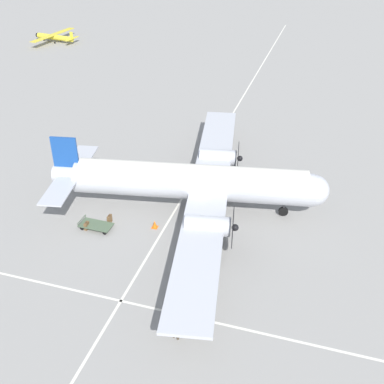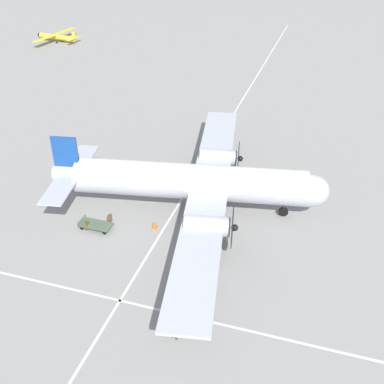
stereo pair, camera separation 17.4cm
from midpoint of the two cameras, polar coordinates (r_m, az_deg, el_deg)
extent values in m
plane|color=gray|center=(35.37, -0.14, -2.08)|extent=(300.00, 300.00, 0.00)
cube|color=silver|center=(35.67, -1.92, -1.77)|extent=(120.00, 0.16, 0.01)
cube|color=silver|center=(28.06, -6.40, -13.18)|extent=(0.16, 120.00, 0.01)
cylinder|color=silver|center=(34.16, -0.15, 1.07)|extent=(5.33, 17.07, 2.32)
cylinder|color=silver|center=(33.83, -0.15, 2.00)|extent=(4.49, 16.13, 1.63)
sphere|color=silver|center=(34.34, 14.02, 0.19)|extent=(2.21, 2.21, 2.21)
cylinder|color=silver|center=(35.96, -13.67, 2.00)|extent=(1.85, 3.48, 1.28)
cube|color=#194799|center=(35.42, -14.95, 4.33)|extent=(0.47, 1.85, 2.67)
cube|color=silver|center=(36.05, -14.31, 2.19)|extent=(8.86, 3.19, 0.10)
cube|color=silver|center=(34.21, 1.92, 0.53)|extent=(27.25, 7.53, 0.20)
cylinder|color=silver|center=(38.19, 2.96, 4.13)|extent=(1.78, 3.07, 1.28)
cylinder|color=black|center=(38.14, 5.35, 3.98)|extent=(2.65, 0.52, 2.69)
sphere|color=black|center=(38.14, 5.56, 3.97)|extent=(0.45, 0.45, 0.45)
cylinder|color=silver|center=(30.34, 1.69, -4.01)|extent=(1.78, 3.07, 1.28)
cylinder|color=black|center=(30.27, 4.70, -4.20)|extent=(2.65, 0.52, 2.69)
sphere|color=black|center=(30.27, 4.97, -4.22)|extent=(0.45, 0.45, 0.45)
cylinder|color=#4C4C51|center=(38.67, 2.49, 2.87)|extent=(0.18, 0.18, 0.93)
cylinder|color=black|center=(38.90, 2.48, 2.27)|extent=(0.49, 1.14, 1.10)
cylinder|color=#4C4C51|center=(30.94, 1.13, -5.44)|extent=(0.18, 0.18, 0.93)
cylinder|color=black|center=(31.22, 1.12, -6.12)|extent=(0.49, 1.14, 1.10)
cylinder|color=#4C4C51|center=(34.91, 10.69, -1.68)|extent=(0.14, 0.14, 0.87)
cylinder|color=black|center=(35.15, 10.62, -2.27)|extent=(0.30, 0.72, 0.70)
cylinder|color=#473D2D|center=(25.93, -1.89, -16.39)|extent=(0.13, 0.13, 0.88)
cylinder|color=#473D2D|center=(26.03, -2.38, -16.16)|extent=(0.13, 0.13, 0.88)
cube|color=silver|center=(25.41, -2.17, -15.12)|extent=(0.31, 0.46, 0.66)
sphere|color=tan|center=(25.06, -2.20, -14.38)|extent=(0.29, 0.29, 0.29)
cylinder|color=silver|center=(25.33, -1.66, -15.41)|extent=(0.10, 0.10, 0.63)
cylinder|color=silver|center=(25.54, -2.68, -14.94)|extent=(0.10, 0.10, 0.63)
cube|color=navy|center=(25.29, -2.32, -15.15)|extent=(0.02, 0.06, 0.42)
cylinder|color=#473D2D|center=(24.97, -2.20, -14.18)|extent=(0.38, 0.38, 0.07)
cube|color=brown|center=(34.35, -9.88, -3.19)|extent=(0.48, 0.19, 0.59)
cube|color=#4A3520|center=(34.17, -9.93, -2.74)|extent=(0.17, 0.13, 0.02)
cube|color=brown|center=(34.06, -12.53, -3.93)|extent=(0.46, 0.20, 0.53)
cube|color=#4A3520|center=(33.89, -12.58, -3.53)|extent=(0.16, 0.14, 0.02)
cube|color=#4C6047|center=(33.94, -11.45, -3.85)|extent=(1.20, 2.28, 0.04)
cube|color=#4C6047|center=(34.30, -13.11, -3.17)|extent=(1.16, 0.06, 0.04)
cylinder|color=#4C6047|center=(34.74, -12.65, -2.82)|extent=(0.04, 0.04, 0.22)
cylinder|color=#4C6047|center=(33.98, -13.54, -3.82)|extent=(0.04, 0.04, 0.22)
cylinder|color=black|center=(34.00, -9.78, -3.91)|extent=(0.06, 0.28, 0.28)
cylinder|color=black|center=(33.35, -10.49, -4.79)|extent=(0.06, 0.28, 0.28)
cylinder|color=black|center=(34.73, -12.31, -3.36)|extent=(0.06, 0.28, 0.28)
cylinder|color=black|center=(34.10, -13.05, -4.22)|extent=(0.06, 0.28, 0.28)
cylinder|color=yellow|center=(80.94, -15.97, 17.21)|extent=(1.58, 6.46, 0.78)
sphere|color=black|center=(83.07, -17.86, 17.28)|extent=(0.71, 0.71, 0.71)
cube|color=yellow|center=(81.08, -16.21, 17.46)|extent=(9.67, 2.19, 0.08)
cube|color=yellow|center=(78.88, -14.17, 17.56)|extent=(0.13, 0.57, 1.02)
cube|color=yellow|center=(79.00, -14.12, 17.21)|extent=(3.17, 0.88, 0.04)
cylinder|color=black|center=(82.53, -17.20, 16.86)|extent=(0.11, 0.29, 0.28)
cylinder|color=#4C4C51|center=(82.50, -17.21, 16.93)|extent=(0.06, 0.06, 0.21)
cylinder|color=black|center=(80.34, -16.02, 16.65)|extent=(0.11, 0.29, 0.28)
cylinder|color=#4C4C51|center=(80.31, -16.03, 16.72)|extent=(0.06, 0.06, 0.21)
cylinder|color=black|center=(81.40, -15.38, 16.93)|extent=(0.11, 0.29, 0.28)
cylinder|color=#4C4C51|center=(81.38, -15.39, 17.00)|extent=(0.06, 0.06, 0.21)
cube|color=orange|center=(33.64, -4.58, -4.18)|extent=(0.42, 0.42, 0.03)
cone|color=orange|center=(33.49, -4.60, -3.82)|extent=(0.36, 0.36, 0.55)
camera|label=1|loc=(0.09, -90.14, -0.09)|focal=45.00mm
camera|label=2|loc=(0.09, 89.86, 0.09)|focal=45.00mm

